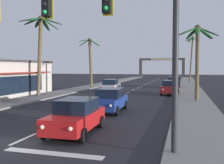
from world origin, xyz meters
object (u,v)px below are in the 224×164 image
palm_left_second (40,40)px  town_gateway_arch (162,65)px  palm_left_third (90,55)px  sedan_lead_at_stop_bar (76,116)px  sedan_oncoming_far (111,86)px  sedan_parked_nearest_kerb (174,82)px  palm_right_farthest (192,49)px  palm_right_second (198,46)px  sedan_third_in_queue (110,100)px  sedan_parked_mid_kerb (170,87)px  traffic_signal_mast (86,18)px

palm_left_second → town_gateway_arch: bearing=82.1°
palm_left_second → palm_left_third: bearing=87.8°
sedan_lead_at_stop_bar → sedan_oncoming_far: size_ratio=0.99×
palm_left_second → town_gateway_arch: size_ratio=0.61×
sedan_parked_nearest_kerb → palm_left_third: palm_left_third is taller
palm_left_third → palm_right_farthest: 23.39m
palm_right_second → palm_right_farthest: bearing=89.3°
sedan_third_in_queue → palm_left_third: (-9.36, 21.24, 4.35)m
sedan_parked_mid_kerb → town_gateway_arch: town_gateway_arch is taller
palm_right_farthest → sedan_oncoming_far: bearing=-113.4°
palm_left_second → town_gateway_arch: palm_left_second is taller
sedan_third_in_queue → palm_left_second: size_ratio=0.51×
sedan_parked_nearest_kerb → town_gateway_arch: town_gateway_arch is taller
sedan_lead_at_stop_bar → sedan_parked_nearest_kerb: bearing=83.5°
sedan_oncoming_far → palm_left_third: palm_left_third is taller
sedan_third_in_queue → sedan_parked_mid_kerb: (3.60, 13.09, 0.00)m
sedan_oncoming_far → town_gateway_arch: bearing=87.7°
town_gateway_arch → traffic_signal_mast: bearing=-87.5°
sedan_parked_mid_kerb → palm_right_second: 7.69m
sedan_lead_at_stop_bar → sedan_oncoming_far: bearing=101.1°
palm_left_third → palm_right_farthest: (16.07, 16.90, 1.74)m
palm_right_second → palm_right_farthest: size_ratio=0.74×
town_gateway_arch → sedan_parked_nearest_kerb: bearing=-82.7°
sedan_parked_nearest_kerb → palm_left_third: size_ratio=0.57×
sedan_third_in_queue → sedan_parked_nearest_kerb: 24.49m
sedan_lead_at_stop_bar → palm_left_third: palm_left_third is taller
sedan_oncoming_far → palm_left_second: size_ratio=0.51×
palm_left_second → palm_right_second: size_ratio=1.23×
sedan_oncoming_far → sedan_third_in_queue: bearing=-74.4°
sedan_oncoming_far → palm_left_third: 10.24m
palm_left_second → palm_left_third: (0.55, 14.07, -0.95)m
sedan_parked_nearest_kerb → palm_right_second: size_ratio=0.63×
sedan_third_in_queue → palm_left_second: 13.33m
sedan_parked_mid_kerb → palm_left_second: palm_left_second is taller
palm_right_second → palm_right_farthest: (0.39, 30.78, 1.74)m
sedan_parked_nearest_kerb → palm_right_farthest: size_ratio=0.46×
town_gateway_arch → sedan_lead_at_stop_bar: bearing=-88.5°
sedan_oncoming_far → sedan_parked_nearest_kerb: size_ratio=1.01×
sedan_lead_at_stop_bar → sedan_third_in_queue: bearing=91.0°
sedan_oncoming_far → palm_left_second: 10.41m
sedan_parked_nearest_kerb → sedan_parked_mid_kerb: bearing=-89.9°
sedan_third_in_queue → town_gateway_arch: town_gateway_arch is taller
sedan_parked_mid_kerb → palm_left_third: palm_left_third is taller
sedan_third_in_queue → sedan_parked_mid_kerb: 13.58m
sedan_lead_at_stop_bar → palm_right_farthest: bearing=81.6°
sedan_parked_mid_kerb → palm_right_farthest: palm_right_farthest is taller
sedan_parked_nearest_kerb → palm_left_third: 13.98m
palm_left_second → town_gateway_arch: 59.31m
sedan_oncoming_far → town_gateway_arch: size_ratio=0.32×
palm_left_second → palm_right_farthest: palm_right_farthest is taller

